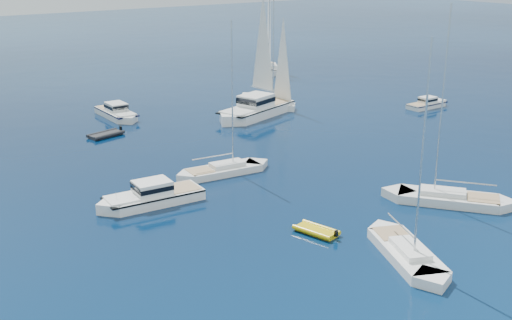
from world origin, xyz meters
The scene contains 12 objects.
ground centered at (0.00, 0.00, 0.00)m, with size 400.00×400.00×0.00m, color navy.
motor_cruiser_centre centered at (-11.90, 25.52, 0.00)m, with size 2.98×9.74×2.56m, color white, non-canonical shape.
motor_cruiser_far_r centered at (34.31, 35.34, 0.00)m, with size 2.18×7.14×1.87m, color white, non-canonical shape.
motor_cruiser_distant centered at (12.35, 44.77, 0.00)m, with size 4.15×13.58×3.56m, color white, non-canonical shape.
motor_cruiser_horizon centered at (-2.13, 54.35, 0.00)m, with size 2.81×9.19×2.41m, color silver, non-canonical shape.
sailboat_fore centered at (-2.06, 6.38, 0.00)m, with size 2.79×10.73×15.77m, color white, non-canonical shape.
sailboat_mid_r centered at (8.46, 11.32, 0.00)m, with size 3.00×11.52×16.94m, color silver, non-canonical shape.
sailboat_centre centered at (-2.76, 28.51, 0.00)m, with size 2.62×10.08×14.82m, color silver, non-canonical shape.
sailboat_sails_r centered at (17.66, 49.21, 0.00)m, with size 3.02×11.61×17.07m, color white, non-canonical shape.
sailboat_sails_far centered at (33.14, 69.93, 0.00)m, with size 3.18×12.24×18.00m, color silver, non-canonical shape.
tender_yellow centered at (-4.47, 13.05, 0.00)m, with size 1.94×3.52×0.95m, color gold, non-canonical shape.
tender_grey_far centered at (-6.77, 47.08, 0.00)m, with size 2.27×4.24×0.95m, color black, non-canonical shape.
Camera 1 is at (-33.63, -20.16, 20.11)m, focal length 45.16 mm.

